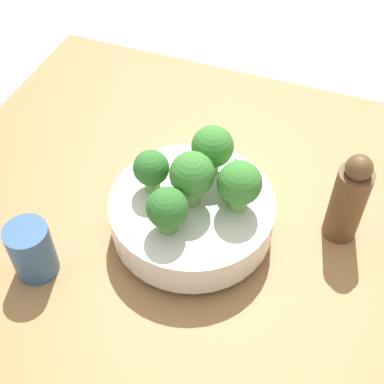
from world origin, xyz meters
TOP-DOWN VIEW (x-y plane):
  - ground_plane at (0.00, 0.00)m, footprint 6.00×6.00m
  - table at (0.00, 0.00)m, footprint 0.83×0.88m
  - bowl at (0.02, 0.03)m, footprint 0.25×0.25m
  - broccoli_floret_back at (0.01, 0.10)m, footprint 0.07×0.07m
  - romanesco_piece_far at (-0.01, 0.08)m, footprint 0.05×0.05m
  - broccoli_floret_left at (-0.05, 0.04)m, footprint 0.07×0.07m
  - broccoli_floret_center at (0.02, 0.03)m, footprint 0.07×0.07m
  - broccoli_floret_front at (0.02, -0.04)m, footprint 0.05×0.05m
  - broccoli_floret_right at (0.08, 0.01)m, footprint 0.06×0.06m
  - cup at (0.17, -0.16)m, footprint 0.06×0.06m
  - pepper_mill at (-0.06, 0.25)m, footprint 0.05×0.05m

SIDE VIEW (x-z plane):
  - ground_plane at x=0.00m, z-range 0.00..0.00m
  - table at x=0.00m, z-range 0.00..0.04m
  - bowl at x=0.02m, z-range 0.05..0.12m
  - cup at x=0.17m, z-range 0.04..0.13m
  - pepper_mill at x=-0.06m, z-range 0.04..0.20m
  - broccoli_floret_front at x=0.02m, z-range 0.12..0.19m
  - broccoli_floret_right at x=0.08m, z-range 0.12..0.19m
  - romanesco_piece_far at x=-0.01m, z-range 0.12..0.20m
  - broccoli_floret_back at x=0.01m, z-range 0.12..0.20m
  - broccoli_floret_left at x=-0.05m, z-range 0.12..0.21m
  - broccoli_floret_center at x=0.02m, z-range 0.12..0.21m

